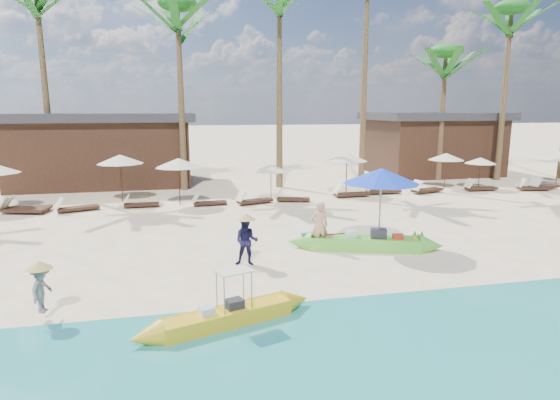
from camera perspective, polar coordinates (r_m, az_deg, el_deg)
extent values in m
plane|color=#FEE5BB|center=(13.97, 3.74, -7.99)|extent=(240.00, 240.00, 0.00)
cube|color=tan|center=(9.67, 12.42, -17.31)|extent=(240.00, 4.50, 0.01)
cube|color=#57BC39|center=(15.63, 10.24, -5.25)|extent=(3.58, 1.82, 0.42)
cube|color=white|center=(15.62, 10.24, -5.18)|extent=(3.05, 1.47, 0.19)
cube|color=#262628|center=(15.58, 11.92, -4.17)|extent=(0.60, 0.53, 0.39)
cube|color=silver|center=(15.58, 8.62, -4.21)|extent=(0.48, 0.44, 0.31)
cube|color=#B72E18|center=(15.63, 14.17, -4.51)|extent=(0.41, 0.37, 0.25)
cylinder|color=#B72E18|center=(15.59, 6.14, -4.54)|extent=(0.25, 0.25, 0.10)
cylinder|color=#262628|center=(15.49, 5.11, -4.65)|extent=(0.22, 0.22, 0.09)
sphere|color=tan|center=(15.53, 3.88, -4.37)|extent=(0.20, 0.20, 0.20)
cylinder|color=gold|center=(15.86, 16.09, -4.46)|extent=(0.16, 0.16, 0.20)
cylinder|color=gold|center=(15.90, 16.89, -4.47)|extent=(0.16, 0.16, 0.20)
cube|color=gold|center=(10.36, -6.49, -14.03)|extent=(2.92, 1.46, 0.35)
cube|color=white|center=(10.36, -6.49, -13.94)|extent=(2.49, 1.18, 0.16)
cube|color=#262628|center=(10.34, -5.57, -12.67)|extent=(0.44, 0.39, 0.27)
cube|color=silver|center=(10.12, -8.92, -13.41)|extent=(0.36, 0.33, 0.24)
cube|color=beige|center=(10.05, -5.66, -8.61)|extent=(0.85, 0.70, 0.03)
imported|color=tan|center=(15.34, 4.83, -3.13)|extent=(0.59, 0.39, 1.61)
imported|color=#141437|center=(13.82, -4.10, -5.07)|extent=(0.82, 0.71, 1.44)
imported|color=gray|center=(11.56, -27.06, -9.66)|extent=(0.55, 0.75, 1.05)
cylinder|color=#99999E|center=(15.69, 12.08, -1.16)|extent=(0.06, 0.06, 2.60)
cone|color=blue|center=(15.50, 12.25, 2.90)|extent=(2.49, 2.49, 0.51)
cube|color=#3A2317|center=(23.92, -28.25, -0.86)|extent=(1.85, 0.63, 0.13)
cube|color=beige|center=(24.08, -30.19, -0.18)|extent=(0.42, 0.60, 0.54)
cube|color=#3A2317|center=(23.47, -28.69, -1.09)|extent=(2.00, 1.10, 0.13)
cube|color=beige|center=(23.86, -30.48, -0.26)|extent=(0.57, 0.71, 0.55)
cylinder|color=#3A2317|center=(24.56, -18.78, 2.47)|extent=(0.06, 0.06, 2.27)
cone|color=beige|center=(24.44, -18.93, 4.73)|extent=(2.27, 2.27, 0.45)
cube|color=#3A2317|center=(22.98, -23.37, -0.90)|extent=(1.84, 1.12, 0.12)
cube|color=beige|center=(22.83, -25.34, -0.34)|extent=(0.56, 0.66, 0.51)
cube|color=#3A2317|center=(22.89, -16.50, -0.52)|extent=(1.58, 0.51, 0.11)
cube|color=beige|center=(22.90, -18.27, 0.09)|extent=(0.35, 0.51, 0.46)
cylinder|color=#3A2317|center=(22.78, -12.19, 2.09)|extent=(0.06, 0.06, 2.20)
cone|color=beige|center=(22.66, -12.28, 4.45)|extent=(2.20, 2.20, 0.44)
cube|color=#3A2317|center=(22.62, -8.53, -0.33)|extent=(1.59, 0.63, 0.11)
cube|color=beige|center=(22.47, -10.28, 0.26)|extent=(0.39, 0.53, 0.45)
cylinder|color=#3A2317|center=(23.32, -1.11, 2.05)|extent=(0.05, 0.05, 1.80)
cone|color=beige|center=(23.21, -1.12, 3.94)|extent=(1.80, 1.80, 0.36)
cube|color=#3A2317|center=(22.78, -3.05, -0.09)|extent=(1.83, 1.08, 0.12)
cube|color=beige|center=(22.38, -4.80, 0.48)|extent=(0.55, 0.66, 0.51)
cube|color=#3A2317|center=(23.27, 1.64, 0.13)|extent=(1.71, 0.92, 0.11)
cube|color=beige|center=(23.23, -0.13, 0.84)|extent=(0.49, 0.60, 0.47)
cylinder|color=#3A2317|center=(25.30, 8.10, 3.09)|extent=(0.05, 0.05, 2.19)
cone|color=beige|center=(25.19, 8.16, 5.22)|extent=(2.19, 2.19, 0.44)
cube|color=#3A2317|center=(24.80, 8.74, 0.72)|extent=(1.82, 0.63, 0.13)
cube|color=beige|center=(24.45, 7.04, 1.38)|extent=(0.42, 0.60, 0.53)
cube|color=#3A2317|center=(25.99, 12.47, 1.08)|extent=(1.89, 0.62, 0.13)
cube|color=beige|center=(25.59, 10.82, 1.74)|extent=(0.43, 0.61, 0.55)
cylinder|color=#3A2317|center=(28.56, 19.48, 3.29)|extent=(0.05, 0.05, 2.01)
cone|color=beige|center=(28.47, 19.59, 5.01)|extent=(2.01, 2.01, 0.40)
cube|color=#3A2317|center=(26.96, 17.51, 1.18)|extent=(1.97, 1.12, 0.13)
cube|color=beige|center=(26.31, 16.31, 1.74)|extent=(0.58, 0.70, 0.55)
cylinder|color=#3A2317|center=(29.31, 23.14, 2.97)|extent=(0.04, 0.04, 1.76)
cone|color=beige|center=(29.22, 23.25, 4.44)|extent=(1.76, 1.76, 0.35)
cube|color=#3A2317|center=(28.70, 23.33, 1.33)|extent=(1.76, 0.63, 0.12)
cube|color=beige|center=(28.25, 22.08, 1.91)|extent=(0.41, 0.58, 0.51)
cube|color=#3A2317|center=(30.11, 28.58, 1.30)|extent=(1.84, 0.94, 0.12)
cube|color=beige|center=(29.71, 27.32, 1.91)|extent=(0.51, 0.64, 0.51)
cylinder|color=#3A2317|center=(32.22, 30.72, 3.11)|extent=(0.05, 0.05, 1.93)
cone|color=beige|center=(32.13, 30.87, 4.57)|extent=(1.93, 1.93, 0.39)
cube|color=#3A2317|center=(30.84, 29.53, 1.43)|extent=(1.93, 0.96, 0.13)
cube|color=beige|center=(30.15, 28.66, 1.95)|extent=(0.53, 0.67, 0.54)
cone|color=brown|center=(28.56, -26.69, 11.70)|extent=(0.40, 0.40, 10.89)
cone|color=brown|center=(26.95, -11.96, 11.86)|extent=(0.40, 0.40, 10.08)
ellipsoid|color=#1B6218|center=(27.50, -12.41, 22.40)|extent=(2.08, 2.08, 0.88)
cone|color=brown|center=(27.34, -0.08, 13.31)|extent=(0.40, 0.40, 11.26)
cone|color=brown|center=(29.34, 10.28, 14.85)|extent=(0.40, 0.40, 13.16)
cone|color=brown|center=(31.84, 19.13, 9.53)|extent=(0.40, 0.40, 8.07)
ellipsoid|color=#1B6218|center=(32.03, 19.61, 16.76)|extent=(2.08, 2.08, 0.88)
cone|color=brown|center=(33.27, 25.64, 11.32)|extent=(0.40, 0.40, 10.64)
ellipsoid|color=#1B6218|center=(33.81, 26.44, 20.33)|extent=(2.08, 2.08, 0.88)
cube|color=#3A2317|center=(30.58, -20.57, 5.38)|extent=(10.00, 6.00, 3.80)
cube|color=#2D2D33|center=(30.47, -20.85, 9.40)|extent=(10.80, 6.60, 0.50)
cube|color=#3A2317|center=(35.09, 18.00, 6.19)|extent=(8.00, 6.00, 3.80)
cube|color=#2D2D33|center=(35.00, 18.21, 9.69)|extent=(8.80, 6.60, 0.50)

